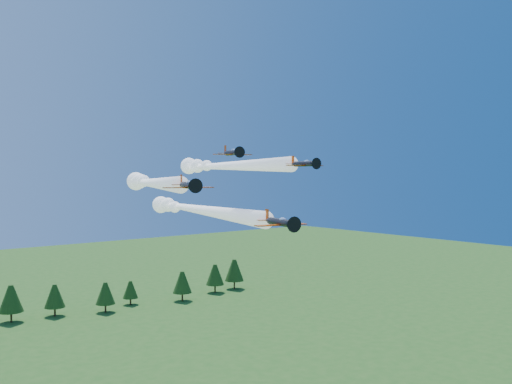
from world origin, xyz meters
TOP-DOWN VIEW (x-y plane):
  - plane_lead at (4.14, 23.43)m, footprint 17.91×59.40m
  - plane_left at (-3.91, 25.96)m, footprint 16.83×43.77m
  - plane_right at (12.57, 26.05)m, footprint 12.15×50.02m
  - plane_slot at (0.30, 6.47)m, footprint 6.40×7.10m
  - treeline at (3.36, 112.65)m, footprint 176.20×22.92m

SIDE VIEW (x-z plane):
  - treeline at x=3.36m, z-range 1.00..12.85m
  - plane_lead at x=4.14m, z-range 37.80..41.50m
  - plane_left at x=-3.91m, z-range 42.75..46.45m
  - plane_right at x=12.57m, z-range 45.95..49.65m
  - plane_slot at x=0.30m, z-range 48.47..50.71m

